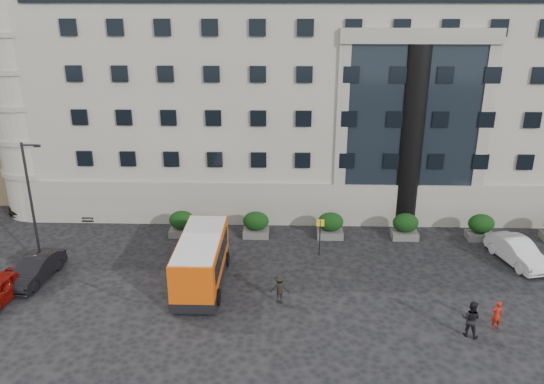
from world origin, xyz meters
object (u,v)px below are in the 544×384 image
Objects in this scene: parked_car_d at (30,201)px; white_taxi at (517,252)px; bus_stop_sign at (320,231)px; hedge_d at (405,226)px; pedestrian_a at (497,315)px; parked_car_c at (97,204)px; street_lamp at (32,201)px; red_truck at (66,170)px; hedge_b at (256,224)px; parked_car_b at (35,269)px; pedestrian_c at (280,289)px; minibus at (201,259)px; hedge_e at (481,227)px; hedge_a at (182,223)px; pedestrian_b at (471,319)px; hedge_c at (330,225)px.

parked_car_d is 1.03× the size of white_taxi.
hedge_d is at bearing 24.66° from bus_stop_sign.
parked_car_c is at bearing -40.50° from pedestrian_a.
red_truck is (-4.44, 15.37, -3.02)m from street_lamp.
bus_stop_sign reaches higher than hedge_b.
parked_car_b is at bearing -75.97° from street_lamp.
pedestrian_c is at bearing -135.19° from hedge_d.
red_truck is at bearing 130.84° from minibus.
red_truck is (-33.18, 10.57, 0.42)m from hedge_e.
hedge_a is 0.41× the size of parked_car_b.
parked_car_d is at bearing -89.29° from red_truck.
hedge_b reaches higher than pedestrian_a.
hedge_a is at bearing -40.93° from pedestrian_a.
hedge_d is at bearing -10.66° from parked_car_c.
hedge_e is 0.96× the size of pedestrian_b.
hedge_e reaches higher than parked_car_c.
parked_car_c is 29.53m from pedestrian_a.
hedge_a is 0.26× the size of minibus.
hedge_c is 0.39× the size of parked_car_c.
hedge_a and hedge_b have the same top height.
bus_stop_sign is at bearing -22.73° from parked_car_c.
bus_stop_sign is (-6.10, -2.80, 0.80)m from hedge_d.
pedestrian_c is (14.94, -3.74, -3.52)m from street_lamp.
hedge_b is (5.20, 0.00, 0.00)m from hedge_a.
red_truck is (-14.79, 17.20, -0.26)m from minibus.
hedge_b is at bearing 34.32° from parked_car_b.
parked_car_d is 34.58m from pedestrian_a.
pedestrian_c is at bearing -111.70° from hedge_c.
parked_car_d is (-0.62, -5.93, -0.67)m from red_truck.
pedestrian_c reaches higher than white_taxi.
red_truck reaches higher than pedestrian_a.
parked_car_c is at bearing 157.62° from bus_stop_sign.
parked_car_b is 12.48m from parked_car_d.
hedge_d is 0.23× the size of street_lamp.
hedge_c is at bearing -64.81° from pedestrian_a.
hedge_e is at bearing -81.87° from pedestrian_b.
white_taxi is at bearing 9.35° from minibus.
hedge_a is 5.20m from hedge_b.
hedge_a is 0.39× the size of parked_car_c.
parked_car_d is (-13.00, 4.64, -0.25)m from hedge_a.
hedge_a is at bearing -5.57° from pedestrian_b.
bus_stop_sign reaches higher than hedge_a.
hedge_b is 10.40m from hedge_d.
hedge_e is 29.34m from street_lamp.
hedge_a and hedge_c have the same top height.
hedge_a is 1.00× the size of hedge_c.
hedge_d is at bearing 22.86° from parked_car_b.
white_taxi is at bearing -22.24° from parked_car_d.
parked_car_c is (-12.70, 4.20, -0.25)m from hedge_b.
street_lamp is 4.71× the size of pedestrian_c.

